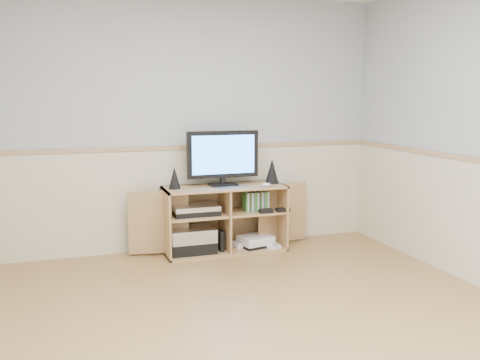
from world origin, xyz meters
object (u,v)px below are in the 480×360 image
(monitor, at_px, (223,156))
(game_consoles, at_px, (254,241))
(media_cabinet, at_px, (223,217))
(keyboard, at_px, (233,188))

(monitor, height_order, game_consoles, monitor)
(media_cabinet, relative_size, keyboard, 6.61)
(media_cabinet, bearing_deg, game_consoles, -12.22)
(monitor, bearing_deg, game_consoles, -11.20)
(monitor, xyz_separation_m, keyboard, (0.04, -0.19, -0.29))
(monitor, distance_m, keyboard, 0.35)
(game_consoles, bearing_deg, monitor, 168.80)
(media_cabinet, xyz_separation_m, game_consoles, (0.31, -0.07, -0.26))
(keyboard, bearing_deg, monitor, 99.12)
(monitor, relative_size, game_consoles, 1.55)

